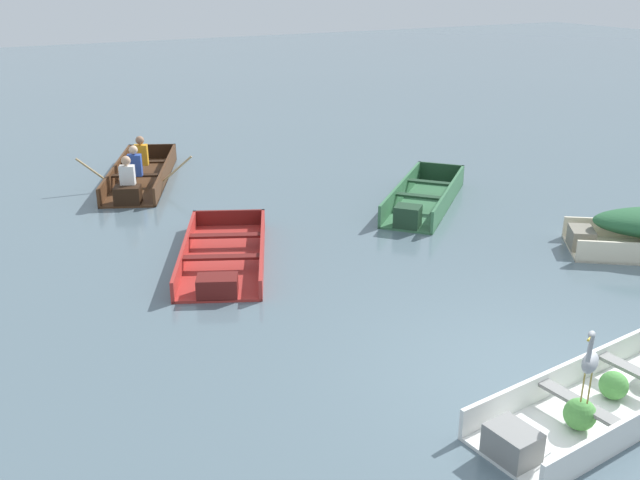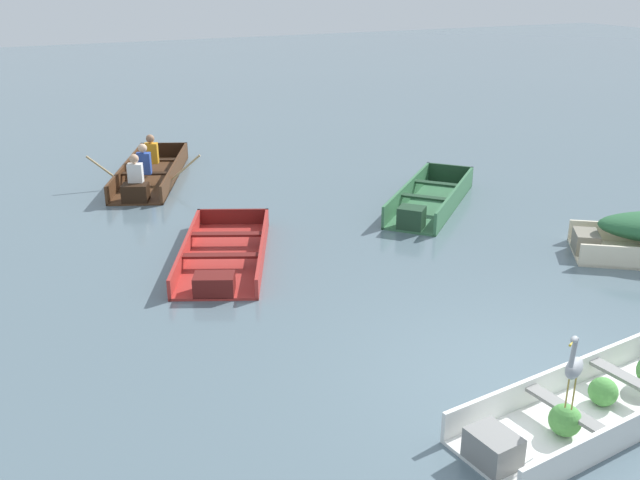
{
  "view_description": "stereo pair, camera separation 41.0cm",
  "coord_description": "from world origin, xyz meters",
  "px_view_note": "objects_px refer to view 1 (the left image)",
  "views": [
    {
      "loc": [
        -5.39,
        -4.89,
        4.32
      ],
      "look_at": [
        -0.63,
        4.21,
        0.35
      ],
      "focal_mm": 40.0,
      "sensor_mm": 36.0,
      "label": 1
    },
    {
      "loc": [
        -5.03,
        -5.07,
        4.32
      ],
      "look_at": [
        -0.63,
        4.21,
        0.35
      ],
      "focal_mm": 40.0,
      "sensor_mm": 36.0,
      "label": 2
    }
  ],
  "objects_px": {
    "skiff_green_far_moored": "(423,200)",
    "heron_on_dinghy": "(590,361)",
    "rowboat_dark_varnish_with_crew": "(139,175)",
    "dinghy_white_foreground": "(608,398)",
    "skiff_red_near_moored": "(223,257)"
  },
  "relations": [
    {
      "from": "dinghy_white_foreground",
      "to": "rowboat_dark_varnish_with_crew",
      "type": "distance_m",
      "value": 10.6
    },
    {
      "from": "skiff_red_near_moored",
      "to": "heron_on_dinghy",
      "type": "bearing_deg",
      "value": -75.32
    },
    {
      "from": "skiff_red_near_moored",
      "to": "rowboat_dark_varnish_with_crew",
      "type": "bearing_deg",
      "value": 90.74
    },
    {
      "from": "skiff_red_near_moored",
      "to": "heron_on_dinghy",
      "type": "height_order",
      "value": "heron_on_dinghy"
    },
    {
      "from": "rowboat_dark_varnish_with_crew",
      "to": "skiff_green_far_moored",
      "type": "bearing_deg",
      "value": -42.19
    },
    {
      "from": "skiff_red_near_moored",
      "to": "rowboat_dark_varnish_with_crew",
      "type": "relative_size",
      "value": 0.87
    },
    {
      "from": "rowboat_dark_varnish_with_crew",
      "to": "heron_on_dinghy",
      "type": "height_order",
      "value": "heron_on_dinghy"
    },
    {
      "from": "dinghy_white_foreground",
      "to": "heron_on_dinghy",
      "type": "xyz_separation_m",
      "value": [
        -0.64,
        -0.23,
        0.74
      ]
    },
    {
      "from": "skiff_green_far_moored",
      "to": "heron_on_dinghy",
      "type": "distance_m",
      "value": 7.22
    },
    {
      "from": "dinghy_white_foreground",
      "to": "rowboat_dark_varnish_with_crew",
      "type": "bearing_deg",
      "value": 102.03
    },
    {
      "from": "dinghy_white_foreground",
      "to": "heron_on_dinghy",
      "type": "distance_m",
      "value": 1.01
    },
    {
      "from": "skiff_red_near_moored",
      "to": "heron_on_dinghy",
      "type": "relative_size",
      "value": 3.93
    },
    {
      "from": "skiff_green_far_moored",
      "to": "rowboat_dark_varnish_with_crew",
      "type": "relative_size",
      "value": 0.8
    },
    {
      "from": "skiff_green_far_moored",
      "to": "heron_on_dinghy",
      "type": "height_order",
      "value": "heron_on_dinghy"
    },
    {
      "from": "skiff_red_near_moored",
      "to": "heron_on_dinghy",
      "type": "xyz_separation_m",
      "value": [
        1.51,
        -5.76,
        0.78
      ]
    }
  ]
}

